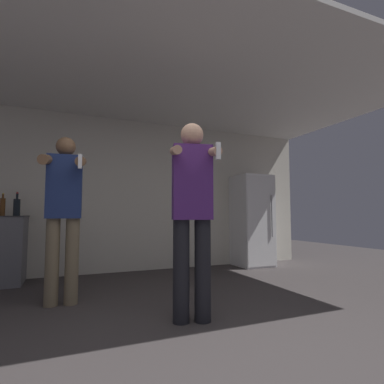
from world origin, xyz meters
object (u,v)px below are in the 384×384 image
at_px(bottle_green_wine, 3,206).
at_px(person_woman_foreground, 192,210).
at_px(bottle_clear_vodka, 17,207).
at_px(person_man_side, 64,207).
at_px(refrigerator, 252,220).

distance_m(bottle_green_wine, person_woman_foreground, 2.85).
height_order(bottle_clear_vodka, person_woman_foreground, person_woman_foreground).
distance_m(bottle_clear_vodka, person_woman_foreground, 2.75).
relative_size(bottle_green_wine, person_man_side, 0.17).
bearing_deg(refrigerator, person_man_side, -158.26).
bearing_deg(person_woman_foreground, bottle_green_wine, 129.77).
bearing_deg(refrigerator, person_woman_foreground, -133.79).
bearing_deg(refrigerator, bottle_clear_vodka, -179.04).
bearing_deg(bottle_clear_vodka, person_woman_foreground, -52.88).
bearing_deg(person_man_side, refrigerator, 21.74).
xyz_separation_m(refrigerator, person_man_side, (-3.23, -1.29, 0.18)).
bearing_deg(bottle_clear_vodka, refrigerator, 0.96).
height_order(bottle_clear_vodka, person_man_side, person_man_side).
relative_size(refrigerator, bottle_green_wine, 5.46).
bearing_deg(person_man_side, bottle_green_wine, 121.90).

